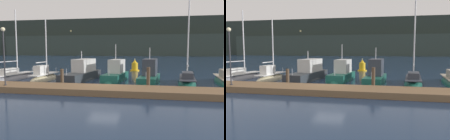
% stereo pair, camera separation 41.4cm
% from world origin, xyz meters
% --- Properties ---
extents(ground_plane, '(400.00, 400.00, 0.00)m').
position_xyz_m(ground_plane, '(0.00, 0.00, 0.00)').
color(ground_plane, '#192D4C').
extents(dock, '(31.53, 2.80, 0.45)m').
position_xyz_m(dock, '(0.00, -1.74, 0.23)').
color(dock, brown).
rests_on(dock, ground).
extents(mooring_pile_1, '(0.28, 0.28, 1.58)m').
position_xyz_m(mooring_pile_1, '(-3.60, -0.09, 0.79)').
color(mooring_pile_1, '#4C3D2D').
rests_on(mooring_pile_1, ground).
extents(mooring_pile_2, '(0.28, 0.28, 1.83)m').
position_xyz_m(mooring_pile_2, '(3.60, -0.09, 0.91)').
color(mooring_pile_2, '#4C3D2D').
rests_on(mooring_pile_2, ground).
extents(sailboat_berth_1, '(2.37, 6.45, 8.13)m').
position_xyz_m(sailboat_berth_1, '(-10.65, 3.53, 0.12)').
color(sailboat_berth_1, gray).
rests_on(sailboat_berth_1, ground).
extents(sailboat_berth_2, '(1.62, 5.21, 6.98)m').
position_xyz_m(sailboat_berth_2, '(-7.07, 3.43, 0.18)').
color(sailboat_berth_2, beige).
rests_on(sailboat_berth_2, ground).
extents(motorboat_berth_3, '(3.01, 7.45, 3.64)m').
position_xyz_m(motorboat_berth_3, '(-3.39, 4.49, 0.40)').
color(motorboat_berth_3, '#2D3338').
rests_on(motorboat_berth_3, ground).
extents(motorboat_berth_4, '(2.42, 5.65, 4.33)m').
position_xyz_m(motorboat_berth_4, '(0.14, 5.02, 0.39)').
color(motorboat_berth_4, '#195647').
rests_on(motorboat_berth_4, ground).
extents(motorboat_berth_5, '(2.39, 5.95, 3.98)m').
position_xyz_m(motorboat_berth_5, '(3.63, 4.05, 0.41)').
color(motorboat_berth_5, '#195647').
rests_on(motorboat_berth_5, ground).
extents(sailboat_berth_6, '(2.35, 6.72, 9.15)m').
position_xyz_m(sailboat_berth_6, '(7.05, 3.46, 0.11)').
color(sailboat_berth_6, '#195647').
rests_on(sailboat_berth_6, ground).
extents(sailboat_berth_7, '(2.24, 6.83, 9.93)m').
position_xyz_m(sailboat_berth_7, '(10.61, 4.66, 0.16)').
color(sailboat_berth_7, '#195647').
rests_on(sailboat_berth_7, ground).
extents(channel_buoy, '(1.39, 1.39, 1.86)m').
position_xyz_m(channel_buoy, '(1.31, 15.26, 0.68)').
color(channel_buoy, gold).
rests_on(channel_buoy, ground).
extents(dock_lamppost, '(0.32, 0.32, 4.44)m').
position_xyz_m(dock_lamppost, '(-7.28, -2.39, 3.39)').
color(dock_lamppost, '#2D2D33').
rests_on(dock_lamppost, dock).
extents(hillside_backdrop, '(240.00, 23.00, 19.55)m').
position_xyz_m(hillside_backdrop, '(-0.38, 102.32, 9.01)').
color(hillside_backdrop, '#28332D').
rests_on(hillside_backdrop, ground).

